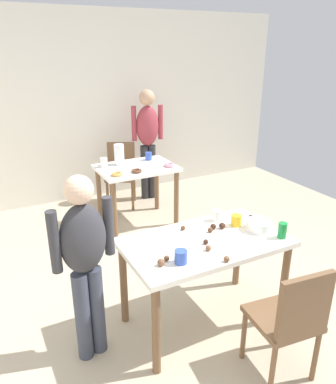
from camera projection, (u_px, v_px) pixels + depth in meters
ground_plane at (200, 324)px, 3.08m from camera, size 6.40×6.40×0.00m
wall_back at (81, 109)px, 5.25m from camera, size 6.40×0.10×2.60m
dining_table_near at (205, 252)px, 2.88m from camera, size 1.25×0.71×0.75m
dining_table_far at (137, 176)px, 4.62m from camera, size 0.93×0.68×0.75m
chair_near_table at (291, 317)px, 2.41m from camera, size 0.44×0.44×0.87m
chair_far_table at (121, 170)px, 5.26m from camera, size 0.54×0.54×0.87m
person_girl_near at (85, 256)px, 2.50m from camera, size 0.46×0.25×1.38m
person_adult_far at (148, 135)px, 5.30m from camera, size 0.46×0.26×1.57m
mixing_bowl at (259, 225)px, 3.00m from camera, size 0.20×0.20×0.08m
soda_can at (282, 230)px, 2.86m from camera, size 0.07×0.07×0.12m
fork_near at (134, 244)px, 2.78m from camera, size 0.17×0.02×0.01m
cup_near_0 at (216, 215)px, 3.15m from camera, size 0.08×0.08×0.09m
cup_near_1 at (236, 220)px, 3.06m from camera, size 0.09×0.09×0.09m
cup_near_2 at (181, 257)px, 2.53m from camera, size 0.09×0.09×0.09m
cake_ball_0 at (161, 262)px, 2.51m from camera, size 0.05×0.05×0.05m
cake_ball_1 at (206, 242)px, 2.78m from camera, size 0.04×0.04×0.04m
cake_ball_2 at (251, 217)px, 3.19m from camera, size 0.04×0.04×0.04m
cake_ball_3 at (222, 226)px, 3.02m from camera, size 0.05×0.05×0.05m
cake_ball_4 at (210, 230)px, 2.96m from camera, size 0.04×0.04×0.04m
cake_ball_5 at (167, 258)px, 2.57m from camera, size 0.04×0.04×0.04m
cake_ball_6 at (213, 226)px, 3.01m from camera, size 0.05×0.05×0.05m
cake_ball_7 at (183, 228)px, 3.00m from camera, size 0.04×0.04×0.04m
cake_ball_8 at (208, 248)px, 2.69m from camera, size 0.04×0.04×0.04m
cake_ball_9 at (227, 259)px, 2.55m from camera, size 0.04×0.04×0.04m
pitcher_far at (119, 155)px, 4.60m from camera, size 0.12×0.12×0.25m
cup_far_0 at (149, 156)px, 4.82m from camera, size 0.09×0.09×0.10m
cup_far_1 at (104, 163)px, 4.53m from camera, size 0.09×0.09×0.11m
donut_far_0 at (170, 165)px, 4.57m from camera, size 0.13×0.13×0.04m
donut_far_1 at (117, 174)px, 4.24m from camera, size 0.13×0.13×0.04m
donut_far_2 at (137, 171)px, 4.35m from camera, size 0.12×0.12×0.04m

